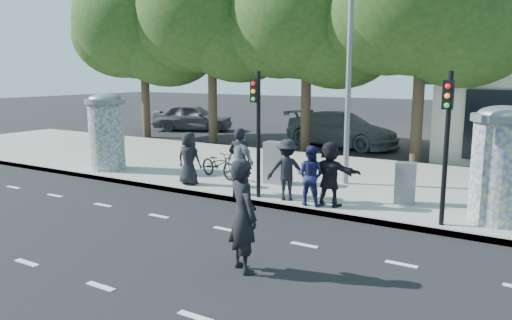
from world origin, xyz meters
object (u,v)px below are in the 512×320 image
Objects in this scene: bicycle at (219,164)px; ped_b at (240,161)px; ped_e at (240,162)px; ped_f at (330,174)px; ad_column_left at (106,130)px; car_right at (342,129)px; ad_column_right at (500,162)px; cabinet_left at (275,163)px; car_left at (193,117)px; ped_a at (189,158)px; street_lamp at (349,28)px; traffic_pole_far at (447,133)px; ped_d at (287,170)px; man_road at (243,216)px; cabinet_right at (405,183)px; traffic_pole_near at (257,121)px; ped_c at (310,175)px.

ped_b is at bearing -112.80° from bicycle.
ped_f is (2.61, 0.17, -0.09)m from ped_e.
ad_column_left is 8.64m from ped_f.
ad_column_left is 4.37m from bicycle.
bicycle is at bearing -169.75° from car_right.
cabinet_left is at bearing 171.76° from ad_column_right.
ped_f is (-3.79, -0.66, -0.56)m from ad_column_right.
ad_column_left is 13.10m from car_left.
ad_column_right is 8.46m from ped_a.
street_lamp is at bearing -144.76° from car_right.
traffic_pole_far is (-1.00, -0.91, 0.69)m from ad_column_right.
ped_d is at bearing -103.01° from street_lamp.
ped_b is 0.39× the size of car_left.
man_road is 1.89× the size of cabinet_right.
ped_b reaches higher than car_left.
traffic_pole_near is 4.07m from street_lamp.
ped_f is at bearing 7.05° from traffic_pole_near.
ped_d is (-0.75, 0.16, 0.04)m from ped_c.
ped_f is at bearing -155.46° from car_left.
ped_e is at bearing -172.64° from ad_column_right.
traffic_pole_near reaches higher than ped_b.
ped_d is at bearing 177.47° from ped_b.
street_lamp is at bearing -127.51° from ped_d.
cabinet_right is at bearing -31.65° from street_lamp.
ped_f is 2.95m from cabinet_left.
ped_d reaches higher than bicycle.
ped_e is (-6.40, -0.83, -0.46)m from ad_column_right.
ped_c is 2.51m from cabinet_right.
ad_column_left is 0.78× the size of traffic_pole_far.
ped_e is at bearing -19.06° from ped_d.
ad_column_left reaches higher than bicycle.
ped_a is 0.33× the size of car_left.
street_lamp is (1.40, 2.84, 2.56)m from traffic_pole_near.
ped_f is 4.42m from man_road.
ped_a is 2.03m from ped_e.
ad_column_left reaches higher than man_road.
ped_b reaches higher than ped_a.
ped_e is at bearing -159.96° from car_right.
ped_c is at bearing -156.84° from car_left.
bicycle is at bearing -103.05° from ped_a.
street_lamp reaches higher than man_road.
car_left is (-9.81, 10.94, 0.23)m from bicycle.
ped_e is (0.00, 0.02, -0.02)m from ped_b.
ped_f is at bearing -76.78° from street_lamp.
cabinet_left is at bearing -102.89° from ped_b.
ped_c is at bearing 171.08° from ped_b.
man_road is (4.86, -4.47, 0.07)m from ped_a.
ad_column_right is at bearing -25.66° from cabinet_right.
traffic_pole_near reaches higher than ped_c.
traffic_pole_far is at bearing 152.47° from ped_d.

